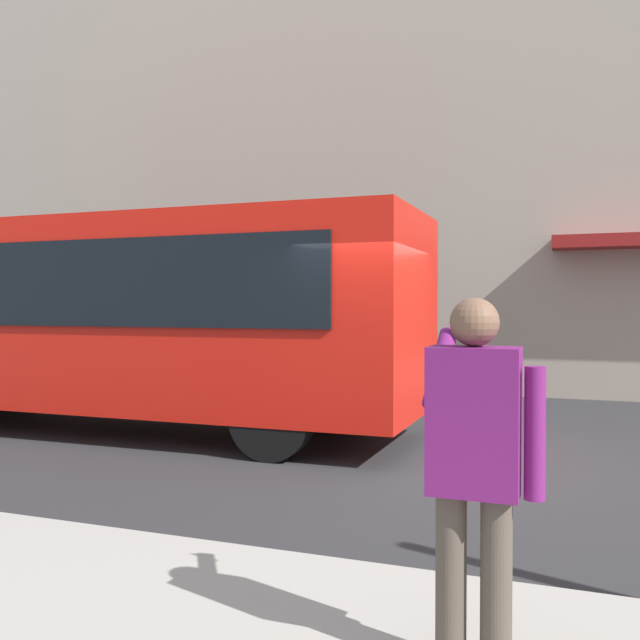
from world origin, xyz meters
name	(u,v)px	position (x,y,z in m)	size (l,w,h in m)	color
ground_plane	(415,463)	(0.00, 0.00, 0.00)	(60.00, 60.00, 0.00)	#2B2B2D
building_facade_far	(489,103)	(-0.02, -6.80, 5.99)	(28.00, 1.55, 12.00)	#A89E8E
red_bus	(114,314)	(4.62, -0.63, 1.68)	(9.05, 2.54, 3.08)	red
pedestrian_photographer	(475,456)	(-1.30, 4.64, 1.14)	(0.53, 0.52, 1.70)	#4C4238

